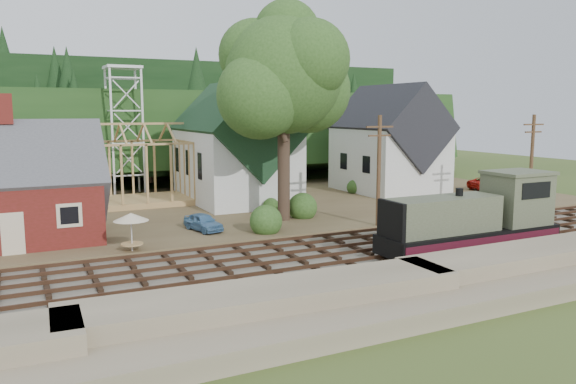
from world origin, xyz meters
name	(u,v)px	position (x,y,z in m)	size (l,w,h in m)	color
ground	(329,258)	(0.00, 0.00, 0.00)	(140.00, 140.00, 0.00)	#384C1E
embankment	(428,304)	(0.00, -8.50, 0.00)	(64.00, 5.00, 1.60)	#7F7259
railroad_bed	(329,257)	(0.00, 0.00, 0.08)	(64.00, 11.00, 0.16)	#726B5B
village_flat	(222,207)	(0.00, 18.00, 0.15)	(64.00, 26.00, 0.30)	brown
hillside	(156,179)	(0.00, 42.00, 0.00)	(70.00, 28.00, 8.00)	#1E3F19
ridge	(131,167)	(0.00, 58.00, 0.00)	(80.00, 20.00, 12.00)	black
depot	(10,195)	(-16.00, 11.00, 3.21)	(10.80, 7.41, 9.00)	#551C13
church	(236,146)	(2.00, 19.68, 5.18)	(8.40, 15.17, 13.00)	silver
farmhouse	(389,145)	(18.00, 19.00, 4.87)	(8.40, 10.80, 10.60)	silver
timber_frame	(139,170)	(-6.00, 22.00, 3.27)	(8.20, 6.20, 6.99)	tan
lattice_tower	(123,92)	(-6.00, 28.00, 10.03)	(3.20, 3.20, 12.12)	silver
big_tree	(285,84)	(2.17, 10.08, 10.22)	(10.90, 8.40, 14.70)	#38281E
telegraph_pole_near	(379,170)	(7.00, 5.20, 4.25)	(2.20, 0.28, 8.00)	#4C331E
telegraph_pole_far	(531,161)	(22.00, 5.20, 4.25)	(2.20, 0.28, 8.00)	#4C331E
locomotive	(476,220)	(8.08, -3.00, 2.04)	(11.40, 2.85, 4.58)	black
car_blue	(203,222)	(-4.51, 8.98, 0.89)	(1.39, 3.45, 1.18)	#5587B6
car_red	(491,183)	(28.00, 15.12, 0.96)	(2.18, 4.72, 1.31)	#B2160E
patio_set	(131,219)	(-9.89, 5.50, 2.18)	(1.99, 1.99, 2.21)	silver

